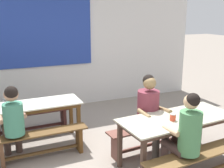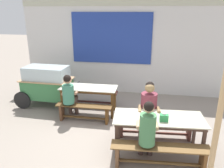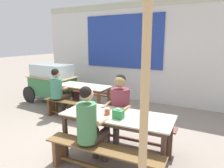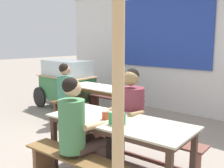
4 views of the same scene
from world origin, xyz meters
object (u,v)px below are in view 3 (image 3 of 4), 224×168
Objects in this scene: wooden_support_post at (144,115)px; bench_far_front at (69,108)px; bench_far_back at (93,97)px; bench_near_back at (128,129)px; dining_table_near at (117,119)px; person_near_front at (90,124)px; bench_near_front at (102,157)px; person_left_back_turned at (58,89)px; food_cart at (52,81)px; tissue_box at (118,114)px; condiment_jar at (107,111)px; person_right_near_table at (119,106)px; dining_table_far at (81,88)px.

bench_far_front is at bearing 144.01° from wooden_support_post.
bench_near_back is at bearing -39.36° from bench_far_back.
dining_table_near is 2.12m from bench_far_front.
person_near_front is (-0.21, -0.45, 0.04)m from dining_table_near.
bench_near_front is 0.50m from person_near_front.
person_left_back_turned is (-0.40, 0.08, 0.42)m from bench_far_front.
dining_table_near is 1.01× the size of bench_near_front.
tissue_box is at bearing -30.23° from food_cart.
bench_far_front is 3.38m from wooden_support_post.
condiment_jar reaches higher than dining_table_near.
wooden_support_post is (2.65, -2.95, 0.90)m from bench_far_back.
person_near_front is at bearing -56.30° from bench_far_back.
bench_far_back is 1.11× the size of person_near_front.
person_near_front is 1.05× the size of person_left_back_turned.
bench_far_front is at bearing 162.20° from person_right_near_table.
dining_table_far is 2.32m from condiment_jar.
food_cart is 3.61m from condiment_jar.
bench_near_front is 17.01× the size of condiment_jar.
food_cart reaches higher than tissue_box.
condiment_jar is at bearing -28.16° from person_left_back_turned.
bench_far_back is 13.85× the size of condiment_jar.
dining_table_far is 1.24× the size of person_left_back_turned.
bench_near_back is 1.33× the size of person_right_near_table.
bench_far_back is 0.81× the size of bench_near_front.
bench_far_front is at bearing 138.82° from person_near_front.
bench_far_back is 0.81× the size of food_cart.
food_cart is at bearing -170.99° from bench_far_back.
person_right_near_table is (-0.16, -0.08, 0.45)m from bench_near_back.
food_cart is (-1.38, 0.30, 0.02)m from dining_table_far.
person_right_near_table reaches higher than bench_near_front.
dining_table_near is 0.65m from bench_near_front.
bench_near_front is at bearing -46.84° from dining_table_far.
condiment_jar is at bearing 111.99° from bench_near_front.
person_left_back_turned is (0.98, -0.75, 0.01)m from food_cart.
person_right_near_table reaches higher than dining_table_far.
bench_far_front is 2.40m from bench_near_front.
person_near_front is (1.63, -1.43, 0.44)m from bench_far_front.
person_right_near_table reaches higher than bench_far_back.
wooden_support_post is at bearing -48.13° from bench_far_back.
tissue_box is (1.95, -2.15, 0.53)m from bench_far_back.
person_left_back_turned reaches higher than bench_far_front.
person_left_back_turned reaches higher than food_cart.
food_cart is (-3.19, 1.28, 0.40)m from bench_near_back.
person_near_front reaches higher than bench_near_front.
dining_table_near is 1.33m from wooden_support_post.
person_right_near_table is at bearing 89.25° from person_near_front.
bench_far_back is at bearing 129.39° from condiment_jar.
condiment_jar reaches higher than bench_near_back.
wooden_support_post is at bearing -35.99° from bench_far_front.
person_right_near_table reaches higher than bench_near_back.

